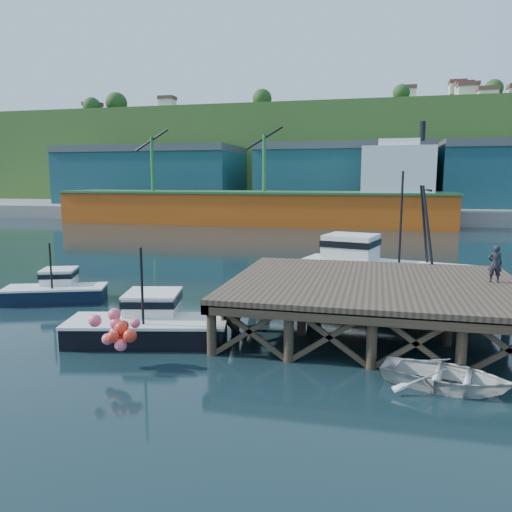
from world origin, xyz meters
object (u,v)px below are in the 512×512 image
(boat_navy, at_px, (56,289))
(dockworker, at_px, (495,264))
(boat_black, at_px, (149,323))
(trawler, at_px, (386,270))
(dinghy, at_px, (445,375))

(boat_navy, relative_size, dockworker, 3.47)
(boat_black, height_order, dockworker, boat_black)
(trawler, xyz_separation_m, dockworker, (4.24, -5.88, 1.50))
(boat_black, xyz_separation_m, dockworker, (13.56, 4.48, 2.19))
(boat_navy, bearing_deg, trawler, -1.92)
(dinghy, bearing_deg, dockworker, -7.51)
(dockworker, bearing_deg, dinghy, 69.47)
(dinghy, distance_m, dockworker, 7.51)
(trawler, relative_size, dinghy, 2.78)
(boat_navy, distance_m, boat_black, 8.98)
(boat_navy, xyz_separation_m, boat_black, (7.58, -4.81, 0.07))
(boat_black, relative_size, dockworker, 4.25)
(boat_black, xyz_separation_m, trawler, (9.32, 10.36, 0.69))
(dinghy, height_order, dockworker, dockworker)
(dinghy, relative_size, dockworker, 2.49)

